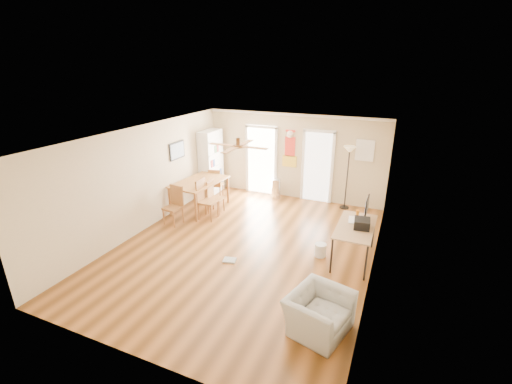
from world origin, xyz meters
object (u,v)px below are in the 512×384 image
at_px(dining_chair_near, 173,206).
at_px(dining_chair_far, 216,183).
at_px(bookshelf, 211,162).
at_px(wastebasket_a, 320,250).
at_px(trash_can, 276,189).
at_px(dining_chair_right_a, 216,197).
at_px(wastebasket_b, 320,291).
at_px(computer_desk, 354,243).
at_px(dining_table, 200,195).
at_px(armchair, 319,312).
at_px(torchiere_lamp, 347,178).
at_px(printer, 362,223).
at_px(dining_chair_right_b, 208,200).

bearing_deg(dining_chair_near, dining_chair_far, 94.69).
xyz_separation_m(bookshelf, wastebasket_a, (4.19, -2.55, -0.87)).
bearing_deg(trash_can, dining_chair_right_a, -123.89).
bearing_deg(dining_chair_far, wastebasket_b, 125.71).
xyz_separation_m(dining_chair_near, computer_desk, (4.60, 0.05, -0.10)).
distance_m(dining_table, wastebasket_b, 4.94).
bearing_deg(dining_chair_near, bookshelf, 102.78).
bearing_deg(armchair, dining_chair_right_a, 63.05).
xyz_separation_m(dining_chair_right_a, wastebasket_a, (3.26, -1.18, -0.32)).
height_order(torchiere_lamp, printer, torchiere_lamp).
distance_m(dining_chair_right_b, printer, 4.11).
height_order(dining_table, computer_desk, dining_table).
bearing_deg(dining_chair_far, bookshelf, -54.37).
height_order(torchiere_lamp, wastebasket_b, torchiere_lamp).
xyz_separation_m(dining_chair_right_b, dining_chair_far, (-0.59, 1.51, -0.08)).
bearing_deg(dining_table, dining_chair_right_a, -5.90).
bearing_deg(armchair, trash_can, 42.11).
distance_m(dining_chair_near, computer_desk, 4.60).
relative_size(bookshelf, dining_chair_far, 2.20).
bearing_deg(torchiere_lamp, trash_can, -179.14).
distance_m(torchiere_lamp, computer_desk, 2.91).
distance_m(dining_chair_right_a, printer, 4.21).
bearing_deg(dining_chair_right_a, wastebasket_b, -130.15).
relative_size(dining_chair_right_b, armchair, 1.12).
distance_m(dining_chair_near, printer, 4.73).
xyz_separation_m(bookshelf, computer_desk, (4.86, -2.40, -0.61)).
bearing_deg(armchair, dining_chair_right_b, 66.95).
height_order(dining_chair_near, wastebasket_a, dining_chair_near).
height_order(dining_chair_near, computer_desk, dining_chair_near).
xyz_separation_m(computer_desk, printer, (0.12, -0.04, 0.49)).
distance_m(printer, wastebasket_b, 1.76).
bearing_deg(dining_chair_right_b, wastebasket_b, -122.11).
distance_m(bookshelf, armchair, 6.71).
height_order(dining_table, dining_chair_far, dining_chair_far).
height_order(dining_table, dining_chair_right_a, dining_chair_right_a).
distance_m(dining_chair_far, wastebasket_a, 4.47).
relative_size(dining_chair_right_a, dining_chair_near, 0.93).
bearing_deg(dining_chair_far, computer_desk, 142.03).
bearing_deg(bookshelf, torchiere_lamp, 15.61).
distance_m(dining_chair_near, armchair, 4.99).
xyz_separation_m(dining_table, dining_chair_right_b, (0.55, -0.50, 0.12)).
bearing_deg(wastebasket_a, dining_chair_near, 178.63).
relative_size(dining_table, torchiere_lamp, 0.92).
distance_m(dining_table, dining_chair_right_b, 0.75).
xyz_separation_m(bookshelf, trash_can, (2.08, 0.35, -0.71)).
bearing_deg(wastebasket_b, wastebasket_a, 103.22).
bearing_deg(dining_chair_right_b, wastebasket_a, -103.84).
xyz_separation_m(dining_table, computer_desk, (4.48, -1.10, -0.02)).
xyz_separation_m(printer, armchair, (-0.30, -2.32, -0.57)).
distance_m(dining_chair_right_b, armchair, 4.78).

